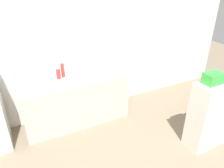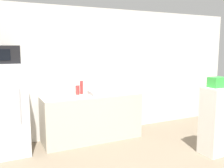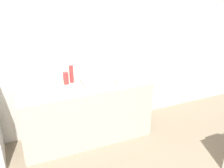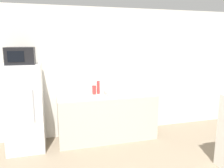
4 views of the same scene
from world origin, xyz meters
The scene contains 6 objects.
wall_back centered at (0.00, 2.77, 1.30)m, with size 8.00×0.06×2.60m, color white.
counter centered at (0.23, 2.41, 0.45)m, with size 1.91×0.63×0.89m, color beige.
sink_basin centered at (0.39, 2.43, 0.92)m, with size 0.35×0.31×0.06m, color #9EA3A8.
bottle_tall centered at (0.10, 2.60, 1.02)m, with size 0.06×0.06×0.26m, color red.
bottle_short centered at (0.01, 2.58, 0.98)m, with size 0.08×0.08×0.18m, color red.
paper_towel_roll centered at (0.69, 2.22, 1.03)m, with size 0.10×0.10×0.28m, color white.
Camera 3 is at (-0.67, -0.74, 2.38)m, focal length 40.00 mm.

